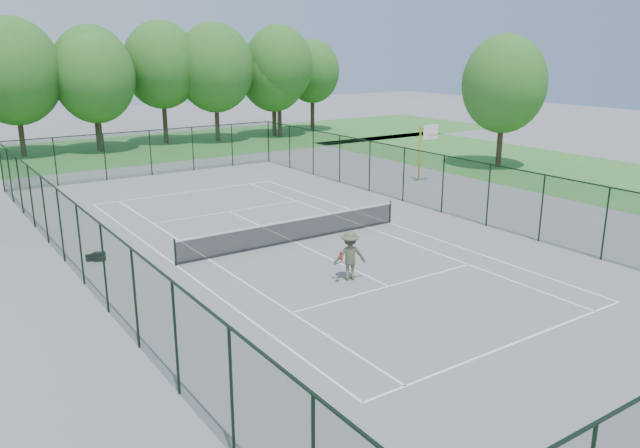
{
  "coord_description": "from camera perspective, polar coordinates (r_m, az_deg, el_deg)",
  "views": [
    {
      "loc": [
        -13.85,
        -22.31,
        8.31
      ],
      "look_at": [
        0.0,
        -2.0,
        1.3
      ],
      "focal_mm": 35.0,
      "sensor_mm": 36.0,
      "label": 1
    }
  ],
  "objects": [
    {
      "name": "sports_bag_b",
      "position": [
        26.75,
        -20.23,
        -2.89
      ],
      "size": [
        0.37,
        0.24,
        0.27
      ],
      "primitive_type": "cube",
      "rotation": [
        0.0,
        0.0,
        0.09
      ],
      "color": "black",
      "rests_on": "ground"
    },
    {
      "name": "ground",
      "position": [
        27.54,
        -2.35,
        -1.66
      ],
      "size": [
        140.0,
        140.0,
        0.0
      ],
      "primitive_type": "plane",
      "color": "gray",
      "rests_on": "ground"
    },
    {
      "name": "court_lines",
      "position": [
        27.54,
        -2.35,
        -1.65
      ],
      "size": [
        11.05,
        23.85,
        0.01
      ],
      "color": "white",
      "rests_on": "ground"
    },
    {
      "name": "tennis_net",
      "position": [
        27.37,
        -2.36,
        -0.51
      ],
      "size": [
        11.08,
        0.08,
        1.1
      ],
      "color": "black",
      "rests_on": "ground"
    },
    {
      "name": "grass_far",
      "position": [
        54.74,
        -19.35,
        6.3
      ],
      "size": [
        80.0,
        16.0,
        0.01
      ],
      "primitive_type": "cube",
      "color": "#3D8333",
      "rests_on": "ground"
    },
    {
      "name": "fence_enclosure",
      "position": [
        27.11,
        -2.38,
        1.49
      ],
      "size": [
        18.05,
        36.05,
        3.02
      ],
      "color": "#17391E",
      "rests_on": "ground"
    },
    {
      "name": "sports_bag_a",
      "position": [
        26.59,
        -19.52,
        -2.83
      ],
      "size": [
        0.52,
        0.43,
        0.36
      ],
      "primitive_type": "cube",
      "rotation": [
        0.0,
        0.0,
        -0.4
      ],
      "color": "black",
      "rests_on": "ground"
    },
    {
      "name": "basketball_goal",
      "position": [
        40.08,
        9.63,
        7.46
      ],
      "size": [
        1.2,
        1.43,
        3.65
      ],
      "color": "gold",
      "rests_on": "ground"
    },
    {
      "name": "tennis_player",
      "position": [
        22.91,
        2.74,
        -2.9
      ],
      "size": [
        2.18,
        1.08,
        1.85
      ],
      "color": "#52573D",
      "rests_on": "ground"
    },
    {
      "name": "tree_line_far",
      "position": [
        54.16,
        -19.94,
        12.54
      ],
      "size": [
        39.4,
        6.4,
        9.7
      ],
      "color": "#3F2F1E",
      "rests_on": "ground"
    },
    {
      "name": "tree_side",
      "position": [
        46.07,
        16.5,
        12.16
      ],
      "size": [
        5.81,
        5.81,
        9.2
      ],
      "color": "#3F2F1E",
      "rests_on": "ground"
    },
    {
      "name": "grass_side",
      "position": [
        46.83,
        20.63,
        4.68
      ],
      "size": [
        14.0,
        40.0,
        0.01
      ],
      "primitive_type": "cube",
      "color": "#3D8333",
      "rests_on": "ground"
    }
  ]
}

